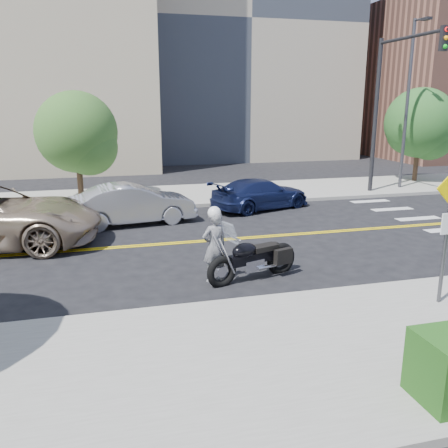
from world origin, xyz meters
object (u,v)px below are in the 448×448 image
at_px(parked_car_silver, 133,204).
at_px(parked_car_blue, 261,194).
at_px(motorcyclist, 214,245).
at_px(motorcycle, 254,249).

distance_m(parked_car_silver, parked_car_blue, 5.48).
relative_size(parked_car_silver, parked_car_blue, 1.02).
bearing_deg(parked_car_silver, motorcyclist, -174.38).
xyz_separation_m(motorcycle, parked_car_silver, (-2.53, 6.44, -0.04)).
bearing_deg(parked_car_blue, motorcycle, 140.82).
xyz_separation_m(motorcycle, parked_car_blue, (2.82, 7.67, -0.15)).
bearing_deg(parked_car_blue, motorcyclist, 134.39).
bearing_deg(motorcycle, parked_car_blue, 51.67).
height_order(motorcycle, parked_car_blue, motorcycle).
bearing_deg(parked_car_blue, parked_car_silver, 83.93).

